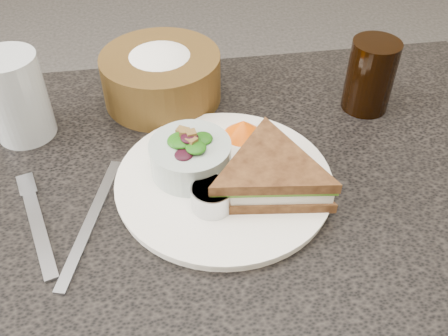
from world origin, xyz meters
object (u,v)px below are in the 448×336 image
at_px(sandwich, 271,175).
at_px(cola_glass, 371,72).
at_px(bread_basket, 161,70).
at_px(salad_bowl, 190,152).
at_px(water_glass, 17,97).
at_px(dinner_plate, 224,181).
at_px(dressing_ramekin, 212,197).

height_order(sandwich, cola_glass, cola_glass).
distance_m(sandwich, bread_basket, 0.27).
height_order(salad_bowl, water_glass, water_glass).
bearing_deg(dinner_plate, sandwich, -27.35).
bearing_deg(dressing_ramekin, water_glass, 141.13).
distance_m(dinner_plate, salad_bowl, 0.06).
xyz_separation_m(bread_basket, water_glass, (-0.21, -0.06, 0.01)).
distance_m(sandwich, water_glass, 0.38).
bearing_deg(water_glass, sandwich, -29.22).
height_order(dinner_plate, cola_glass, cola_glass).
distance_m(cola_glass, water_glass, 0.52).
relative_size(dressing_ramekin, water_glass, 0.41).
bearing_deg(sandwich, bread_basket, 123.68).
bearing_deg(bread_basket, water_glass, -163.71).
relative_size(bread_basket, water_glass, 1.46).
bearing_deg(dressing_ramekin, sandwich, 13.80).
bearing_deg(bread_basket, dinner_plate, -72.78).
distance_m(sandwich, dressing_ramekin, 0.08).
bearing_deg(water_glass, dinner_plate, -29.59).
xyz_separation_m(sandwich, bread_basket, (-0.12, 0.24, 0.02)).
height_order(dressing_ramekin, bread_basket, bread_basket).
relative_size(sandwich, dressing_ramekin, 3.42).
xyz_separation_m(sandwich, salad_bowl, (-0.10, 0.05, 0.01)).
bearing_deg(sandwich, salad_bowl, 159.37).
distance_m(dinner_plate, water_glass, 0.32).
bearing_deg(dinner_plate, water_glass, 150.41).
relative_size(dinner_plate, water_glass, 2.20).
distance_m(dressing_ramekin, water_glass, 0.32).
height_order(dinner_plate, salad_bowl, salad_bowl).
bearing_deg(salad_bowl, dressing_ramekin, -74.70).
height_order(dressing_ramekin, water_glass, water_glass).
height_order(dinner_plate, water_glass, water_glass).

